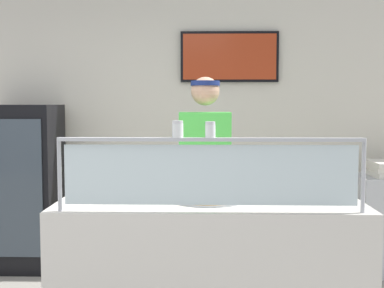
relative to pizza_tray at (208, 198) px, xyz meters
The scene contains 9 objects.
shop_rear_unit 2.09m from the pizza_tray, 89.62° to the left, with size 6.32×0.13×2.70m.
serving_counter 0.49m from the pizza_tray, 77.32° to the right, with size 1.92×0.70×0.95m, color silver.
sneeze_guard 0.42m from the pizza_tray, 88.24° to the right, with size 1.75×0.06×0.42m.
pizza_tray is the anchor object (origin of this frame).
pizza_server 0.05m from the pizza_tray, 23.64° to the right, with size 0.07×0.28×0.01m, color #ADAFB7.
parmesan_shaker 0.59m from the pizza_tray, 117.27° to the right, with size 0.06×0.06×0.10m.
pepper_flake_shaker 0.56m from the pizza_tray, 88.28° to the right, with size 0.06×0.06×0.09m.
worker_figure 0.59m from the pizza_tray, 91.63° to the left, with size 0.41×0.50×1.76m.
drink_fridge 2.39m from the pizza_tray, 137.56° to the left, with size 0.68×0.62×1.55m.
Camera 1 is at (0.94, -2.91, 1.57)m, focal length 49.38 mm.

